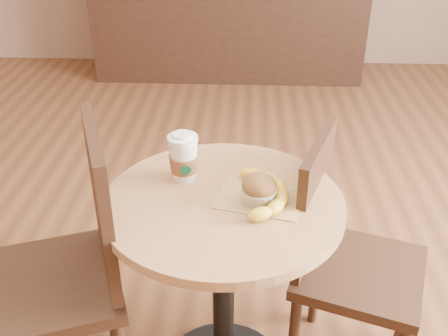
# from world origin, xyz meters

# --- Properties ---
(cafe_table) EXTENTS (0.70, 0.70, 0.75)m
(cafe_table) POSITION_xyz_m (0.10, 0.01, 0.53)
(cafe_table) COLOR black
(cafe_table) RESTS_ON ground
(chair_left) EXTENTS (0.55, 0.55, 0.97)m
(chair_left) POSITION_xyz_m (-0.36, -0.06, 0.53)
(chair_left) COLOR #321E11
(chair_left) RESTS_ON ground
(chair_right) EXTENTS (0.49, 0.49, 0.88)m
(chair_right) POSITION_xyz_m (0.49, 0.10, 0.48)
(chair_right) COLOR #321E11
(chair_right) RESTS_ON ground
(service_counter) EXTENTS (2.30, 0.65, 1.04)m
(service_counter) POSITION_xyz_m (0.00, 3.18, 0.52)
(service_counter) COLOR black
(service_counter) RESTS_ON ground
(kraft_bag) EXTENTS (0.28, 0.23, 0.00)m
(kraft_bag) POSITION_xyz_m (0.21, 0.02, 0.75)
(kraft_bag) COLOR tan
(kraft_bag) RESTS_ON cafe_table
(coffee_cup) EXTENTS (0.09, 0.09, 0.15)m
(coffee_cup) POSITION_xyz_m (-0.02, 0.12, 0.82)
(coffee_cup) COLOR silver
(coffee_cup) RESTS_ON cafe_table
(muffin) EXTENTS (0.10, 0.10, 0.09)m
(muffin) POSITION_xyz_m (0.20, -0.01, 0.80)
(muffin) COLOR silver
(muffin) RESTS_ON kraft_bag
(banana) EXTENTS (0.16, 0.29, 0.04)m
(banana) POSITION_xyz_m (0.23, 0.01, 0.77)
(banana) COLOR yellow
(banana) RESTS_ON kraft_bag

